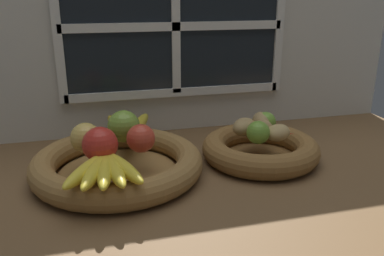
{
  "coord_description": "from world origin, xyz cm",
  "views": [
    {
      "loc": [
        -24.98,
        -85.32,
        39.75
      ],
      "look_at": [
        -2.47,
        0.13,
        9.91
      ],
      "focal_mm": 37.29,
      "sensor_mm": 36.0,
      "label": 1
    }
  ],
  "objects_px": {
    "banana_bunch_front": "(105,169)",
    "lime_far": "(266,122)",
    "potato_back": "(261,122)",
    "potato_oblong": "(244,127)",
    "apple_golden_left": "(86,138)",
    "potato_large": "(261,129)",
    "chili_pepper": "(266,132)",
    "lime_near": "(258,132)",
    "fruit_bowl_right": "(260,149)",
    "apple_green_back": "(124,126)",
    "banana_bunch_back": "(129,126)",
    "fruit_bowl_left": "(118,164)",
    "potato_small": "(278,133)",
    "apple_red_front": "(100,145)",
    "apple_red_right": "(141,138)"
  },
  "relations": [
    {
      "from": "apple_green_back",
      "to": "chili_pepper",
      "type": "distance_m",
      "value": 0.35
    },
    {
      "from": "fruit_bowl_left",
      "to": "banana_bunch_back",
      "type": "bearing_deg",
      "value": 72.43
    },
    {
      "from": "banana_bunch_front",
      "to": "potato_large",
      "type": "relative_size",
      "value": 2.93
    },
    {
      "from": "fruit_bowl_left",
      "to": "lime_near",
      "type": "relative_size",
      "value": 7.04
    },
    {
      "from": "apple_golden_left",
      "to": "lime_far",
      "type": "bearing_deg",
      "value": 3.0
    },
    {
      "from": "apple_green_back",
      "to": "lime_near",
      "type": "height_order",
      "value": "apple_green_back"
    },
    {
      "from": "apple_golden_left",
      "to": "banana_bunch_back",
      "type": "distance_m",
      "value": 0.16
    },
    {
      "from": "banana_bunch_back",
      "to": "fruit_bowl_left",
      "type": "bearing_deg",
      "value": -107.57
    },
    {
      "from": "apple_red_right",
      "to": "lime_near",
      "type": "bearing_deg",
      "value": -3.74
    },
    {
      "from": "lime_far",
      "to": "chili_pepper",
      "type": "xyz_separation_m",
      "value": [
        -0.01,
        -0.03,
        -0.01
      ]
    },
    {
      "from": "apple_golden_left",
      "to": "lime_near",
      "type": "xyz_separation_m",
      "value": [
        0.39,
        -0.05,
        -0.01
      ]
    },
    {
      "from": "apple_green_back",
      "to": "chili_pepper",
      "type": "height_order",
      "value": "apple_green_back"
    },
    {
      "from": "potato_small",
      "to": "lime_far",
      "type": "relative_size",
      "value": 1.33
    },
    {
      "from": "apple_golden_left",
      "to": "apple_red_right",
      "type": "bearing_deg",
      "value": -14.95
    },
    {
      "from": "apple_green_back",
      "to": "apple_red_right",
      "type": "xyz_separation_m",
      "value": [
        0.03,
        -0.08,
        -0.01
      ]
    },
    {
      "from": "apple_red_right",
      "to": "potato_small",
      "type": "distance_m",
      "value": 0.33
    },
    {
      "from": "potato_oblong",
      "to": "fruit_bowl_right",
      "type": "bearing_deg",
      "value": -37.87
    },
    {
      "from": "potato_back",
      "to": "banana_bunch_back",
      "type": "bearing_deg",
      "value": 165.06
    },
    {
      "from": "potato_small",
      "to": "potato_large",
      "type": "bearing_deg",
      "value": 135.0
    },
    {
      "from": "apple_red_right",
      "to": "lime_far",
      "type": "distance_m",
      "value": 0.33
    },
    {
      "from": "apple_red_front",
      "to": "potato_back",
      "type": "relative_size",
      "value": 0.94
    },
    {
      "from": "fruit_bowl_right",
      "to": "banana_bunch_back",
      "type": "relative_size",
      "value": 1.44
    },
    {
      "from": "fruit_bowl_left",
      "to": "apple_golden_left",
      "type": "height_order",
      "value": "apple_golden_left"
    },
    {
      "from": "banana_bunch_front",
      "to": "apple_golden_left",
      "type": "bearing_deg",
      "value": 103.59
    },
    {
      "from": "fruit_bowl_left",
      "to": "apple_red_right",
      "type": "bearing_deg",
      "value": -19.27
    },
    {
      "from": "apple_red_right",
      "to": "banana_bunch_front",
      "type": "height_order",
      "value": "apple_red_right"
    },
    {
      "from": "fruit_bowl_left",
      "to": "lime_near",
      "type": "distance_m",
      "value": 0.34
    },
    {
      "from": "potato_large",
      "to": "lime_near",
      "type": "distance_m",
      "value": 0.04
    },
    {
      "from": "banana_bunch_front",
      "to": "potato_large",
      "type": "distance_m",
      "value": 0.4
    },
    {
      "from": "fruit_bowl_right",
      "to": "banana_bunch_back",
      "type": "distance_m",
      "value": 0.34
    },
    {
      "from": "potato_oblong",
      "to": "chili_pepper",
      "type": "height_order",
      "value": "potato_oblong"
    },
    {
      "from": "potato_small",
      "to": "chili_pepper",
      "type": "bearing_deg",
      "value": 109.71
    },
    {
      "from": "fruit_bowl_right",
      "to": "potato_large",
      "type": "height_order",
      "value": "potato_large"
    },
    {
      "from": "apple_red_right",
      "to": "potato_oblong",
      "type": "bearing_deg",
      "value": 9.63
    },
    {
      "from": "fruit_bowl_right",
      "to": "banana_bunch_back",
      "type": "height_order",
      "value": "banana_bunch_back"
    },
    {
      "from": "apple_red_right",
      "to": "apple_red_front",
      "type": "bearing_deg",
      "value": -160.81
    },
    {
      "from": "banana_bunch_front",
      "to": "apple_green_back",
      "type": "bearing_deg",
      "value": 73.31
    },
    {
      "from": "apple_green_back",
      "to": "apple_red_front",
      "type": "relative_size",
      "value": 1.02
    },
    {
      "from": "potato_large",
      "to": "chili_pepper",
      "type": "distance_m",
      "value": 0.02
    },
    {
      "from": "lime_near",
      "to": "fruit_bowl_right",
      "type": "bearing_deg",
      "value": 56.31
    },
    {
      "from": "fruit_bowl_left",
      "to": "apple_red_front",
      "type": "xyz_separation_m",
      "value": [
        -0.04,
        -0.05,
        0.07
      ]
    },
    {
      "from": "potato_back",
      "to": "potato_oblong",
      "type": "distance_m",
      "value": 0.06
    },
    {
      "from": "apple_golden_left",
      "to": "apple_red_right",
      "type": "xyz_separation_m",
      "value": [
        0.12,
        -0.03,
        -0.0
      ]
    },
    {
      "from": "fruit_bowl_right",
      "to": "lime_near",
      "type": "distance_m",
      "value": 0.07
    },
    {
      "from": "fruit_bowl_right",
      "to": "apple_green_back",
      "type": "bearing_deg",
      "value": 170.03
    },
    {
      "from": "banana_bunch_front",
      "to": "lime_far",
      "type": "bearing_deg",
      "value": 21.5
    },
    {
      "from": "potato_oblong",
      "to": "potato_small",
      "type": "distance_m",
      "value": 0.09
    },
    {
      "from": "fruit_bowl_right",
      "to": "banana_bunch_front",
      "type": "distance_m",
      "value": 0.41
    },
    {
      "from": "lime_near",
      "to": "banana_bunch_back",
      "type": "bearing_deg",
      "value": 149.93
    },
    {
      "from": "banana_bunch_back",
      "to": "potato_oblong",
      "type": "height_order",
      "value": "potato_oblong"
    }
  ]
}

